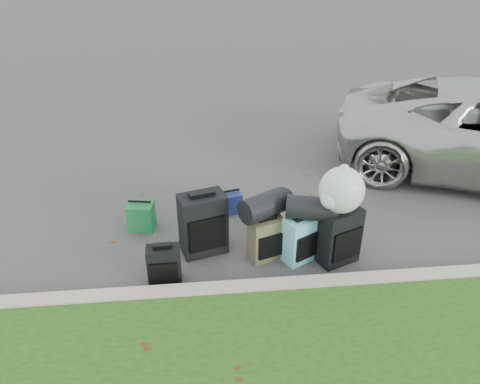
{
  "coord_description": "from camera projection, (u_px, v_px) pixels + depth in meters",
  "views": [
    {
      "loc": [
        -0.58,
        -4.62,
        3.31
      ],
      "look_at": [
        -0.1,
        0.2,
        0.55
      ],
      "focal_mm": 35.0,
      "sensor_mm": 36.0,
      "label": 1
    }
  ],
  "objects": [
    {
      "name": "ground",
      "position": [
        250.0,
        239.0,
        5.68
      ],
      "size": [
        120.0,
        120.0,
        0.0
      ],
      "primitive_type": "plane",
      "color": "#383535",
      "rests_on": "ground"
    },
    {
      "name": "curb",
      "position": [
        261.0,
        289.0,
        4.78
      ],
      "size": [
        120.0,
        0.18,
        0.15
      ],
      "primitive_type": "cube",
      "color": "#9E937F",
      "rests_on": "ground"
    },
    {
      "name": "suitcase_small_black",
      "position": [
        164.0,
        265.0,
        4.9
      ],
      "size": [
        0.35,
        0.2,
        0.43
      ],
      "primitive_type": "cube",
      "rotation": [
        0.0,
        0.0,
        0.02
      ],
      "color": "black",
      "rests_on": "ground"
    },
    {
      "name": "suitcase_large_black_left",
      "position": [
        203.0,
        224.0,
        5.3
      ],
      "size": [
        0.58,
        0.44,
        0.74
      ],
      "primitive_type": "cube",
      "rotation": [
        0.0,
        0.0,
        0.28
      ],
      "color": "black",
      "rests_on": "ground"
    },
    {
      "name": "suitcase_olive",
      "position": [
        266.0,
        238.0,
        5.25
      ],
      "size": [
        0.43,
        0.34,
        0.51
      ],
      "primitive_type": "cube",
      "rotation": [
        0.0,
        0.0,
        0.33
      ],
      "color": "#414029",
      "rests_on": "ground"
    },
    {
      "name": "suitcase_teal",
      "position": [
        301.0,
        239.0,
        5.21
      ],
      "size": [
        0.45,
        0.38,
        0.55
      ],
      "primitive_type": "cube",
      "rotation": [
        0.0,
        0.0,
        0.5
      ],
      "color": "teal",
      "rests_on": "ground"
    },
    {
      "name": "suitcase_large_black_right",
      "position": [
        339.0,
        236.0,
        5.16
      ],
      "size": [
        0.51,
        0.42,
        0.67
      ],
      "primitive_type": "cube",
      "rotation": [
        0.0,
        0.0,
        0.4
      ],
      "color": "black",
      "rests_on": "ground"
    },
    {
      "name": "tote_green",
      "position": [
        141.0,
        216.0,
        5.8
      ],
      "size": [
        0.34,
        0.29,
        0.35
      ],
      "primitive_type": "cube",
      "rotation": [
        0.0,
        0.0,
        -0.16
      ],
      "color": "#1A7537",
      "rests_on": "ground"
    },
    {
      "name": "tote_navy",
      "position": [
        231.0,
        202.0,
        6.17
      ],
      "size": [
        0.3,
        0.26,
        0.28
      ],
      "primitive_type": "cube",
      "rotation": [
        0.0,
        0.0,
        0.24
      ],
      "color": "navy",
      "rests_on": "ground"
    },
    {
      "name": "duffel_left",
      "position": [
        264.0,
        206.0,
        5.1
      ],
      "size": [
        0.6,
        0.51,
        0.28
      ],
      "primitive_type": "cylinder",
      "rotation": [
        0.0,
        1.57,
        0.53
      ],
      "color": "black",
      "rests_on": "suitcase_olive"
    },
    {
      "name": "duffel_right",
      "position": [
        308.0,
        208.0,
        5.01
      ],
      "size": [
        0.52,
        0.38,
        0.26
      ],
      "primitive_type": "cylinder",
      "rotation": [
        0.0,
        1.57,
        -0.28
      ],
      "color": "black",
      "rests_on": "suitcase_teal"
    },
    {
      "name": "trash_bag",
      "position": [
        342.0,
        190.0,
        4.88
      ],
      "size": [
        0.48,
        0.48,
        0.48
      ],
      "primitive_type": "sphere",
      "color": "silver",
      "rests_on": "suitcase_large_black_right"
    }
  ]
}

